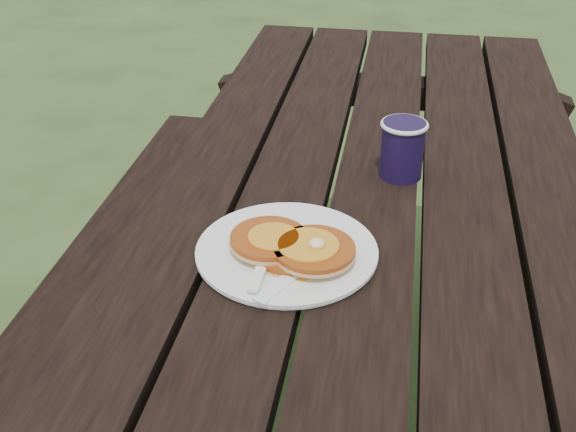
% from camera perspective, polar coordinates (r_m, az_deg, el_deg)
% --- Properties ---
extents(picnic_table, '(1.36, 1.80, 0.75)m').
position_cam_1_polar(picnic_table, '(1.47, 5.98, -10.93)').
color(picnic_table, black).
rests_on(picnic_table, ground).
extents(plate, '(0.31, 0.31, 0.01)m').
position_cam_1_polar(plate, '(1.06, -0.10, -2.86)').
color(plate, white).
rests_on(plate, picnic_table).
extents(pancake_stack, '(0.18, 0.13, 0.04)m').
position_cam_1_polar(pancake_stack, '(1.04, 0.37, -2.46)').
color(pancake_stack, '#A54712').
rests_on(pancake_stack, plate).
extents(knife, '(0.10, 0.17, 0.00)m').
position_cam_1_polar(knife, '(1.01, 0.74, -4.33)').
color(knife, white).
rests_on(knife, plate).
extents(fork, '(0.04, 0.16, 0.01)m').
position_cam_1_polar(fork, '(1.01, -2.12, -4.12)').
color(fork, white).
rests_on(fork, plate).
extents(coffee_cup, '(0.08, 0.08, 0.10)m').
position_cam_1_polar(coffee_cup, '(1.27, 9.04, 5.49)').
color(coffee_cup, black).
rests_on(coffee_cup, picnic_table).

